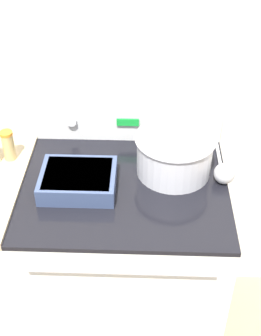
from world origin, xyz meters
name	(u,v)px	position (x,y,z in m)	size (l,w,h in m)	color
kitchen_wall	(129,61)	(0.00, 0.69, 1.25)	(8.00, 0.05, 2.50)	silver
stove_range	(126,266)	(0.00, 0.33, 0.47)	(0.76, 0.69, 0.93)	silver
control_panel	(128,120)	(0.00, 0.63, 1.02)	(0.76, 0.07, 0.17)	silver
mixing_bowl	(174,152)	(0.18, 0.41, 1.02)	(0.30, 0.30, 0.16)	silver
casserole_dish	(78,179)	(-0.17, 0.30, 0.97)	(0.27, 0.22, 0.07)	#38476B
ladle	(224,172)	(0.36, 0.36, 0.97)	(0.08, 0.29, 0.08)	#B7B7B7
spice_jar_orange_cap	(8,145)	(-0.45, 0.45, 1.01)	(0.05, 0.05, 0.12)	tan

